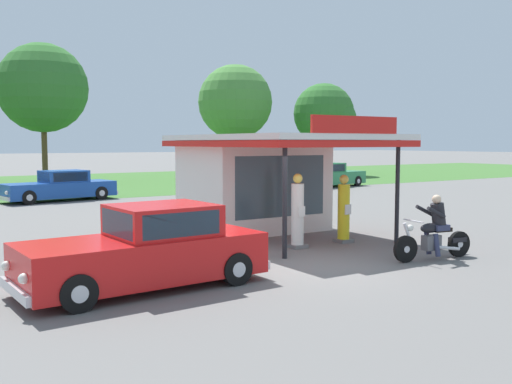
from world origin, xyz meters
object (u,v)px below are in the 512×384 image
parked_car_back_row_centre_left (328,176)px  parked_car_back_row_centre (60,187)px  gas_pump_nearside (298,214)px  motorcycle_with_rider (434,233)px  gas_pump_offside (344,212)px  featured_classic_sedan (147,251)px  parked_car_back_row_far_left (268,182)px

parked_car_back_row_centre_left → parked_car_back_row_centre: 16.83m
gas_pump_nearside → parked_car_back_row_centre_left: size_ratio=0.36×
motorcycle_with_rider → parked_car_back_row_centre: size_ratio=0.40×
motorcycle_with_rider → parked_car_back_row_centre_left: motorcycle_with_rider is taller
parked_car_back_row_centre_left → gas_pump_offside: bearing=-128.9°
motorcycle_with_rider → parked_car_back_row_centre_left: size_ratio=0.41×
featured_classic_sedan → gas_pump_nearside: bearing=19.7°
gas_pump_nearside → motorcycle_with_rider: gas_pump_nearside is taller
featured_classic_sedan → parked_car_back_row_far_left: (13.40, 15.50, -0.04)m
gas_pump_nearside → featured_classic_sedan: (-5.04, -1.81, -0.20)m
gas_pump_nearside → parked_car_back_row_centre_left: bearing=47.8°
featured_classic_sedan → parked_car_back_row_centre_left: size_ratio=0.90×
parked_car_back_row_centre → motorcycle_with_rider: bearing=-78.8°
featured_classic_sedan → parked_car_back_row_centre: (3.02, 18.34, -0.06)m
gas_pump_offside → parked_car_back_row_centre_left: bearing=51.1°
gas_pump_nearside → parked_car_back_row_centre: size_ratio=0.36×
gas_pump_nearside → gas_pump_offside: (1.64, -0.00, -0.04)m
parked_car_back_row_centre_left → gas_pump_nearside: bearing=-132.2°
motorcycle_with_rider → parked_car_back_row_centre_left: (12.95, 19.35, 0.05)m
parked_car_back_row_centre_left → parked_car_back_row_centre: bearing=179.3°
parked_car_back_row_far_left → gas_pump_nearside: bearing=-121.4°
parked_car_back_row_centre_left → parked_car_back_row_centre: parked_car_back_row_centre_left is taller
gas_pump_nearside → parked_car_back_row_far_left: gas_pump_nearside is taller
gas_pump_offside → parked_car_back_row_centre_left: gas_pump_offside is taller
parked_car_back_row_centre_left → parked_car_back_row_far_left: bearing=-157.9°
parked_car_back_row_centre → parked_car_back_row_centre_left: bearing=-0.7°
gas_pump_offside → parked_car_back_row_far_left: gas_pump_offside is taller
gas_pump_nearside → parked_car_back_row_centre_left: gas_pump_nearside is taller
gas_pump_offside → featured_classic_sedan: 6.93m
featured_classic_sedan → parked_car_back_row_centre: bearing=80.6°
parked_car_back_row_centre_left → parked_car_back_row_far_left: 6.97m
gas_pump_nearside → featured_classic_sedan: 5.36m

